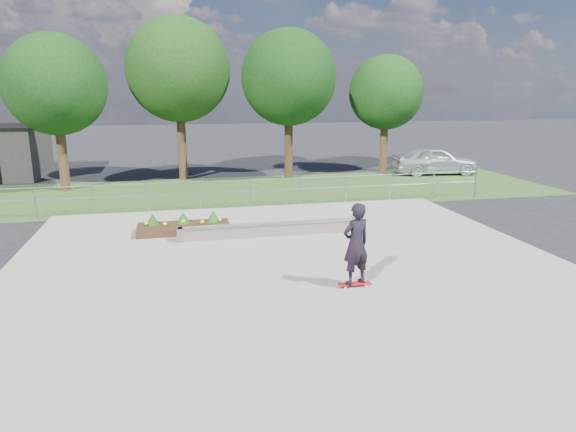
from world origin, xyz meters
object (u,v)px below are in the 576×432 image
Objects in this scene: grind_ledge at (272,229)px; planter_bed at (184,226)px; skateboarder at (356,244)px; parked_car at (435,160)px.

planter_bed reaches higher than grind_ledge.
planter_bed is 1.46× the size of skateboarder.
skateboarder is at bearing -56.65° from planter_bed.
skateboarder reaches higher than grind_ledge.
parked_car is (11.28, 10.49, 0.53)m from grind_ledge.
planter_bed is (-2.77, 1.09, -0.02)m from grind_ledge.
skateboarder is (1.11, -4.79, 0.86)m from grind_ledge.
skateboarder is (3.87, -5.89, 0.88)m from planter_bed.
planter_bed is 0.65× the size of parked_car.
grind_ledge is 1.29× the size of parked_car.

